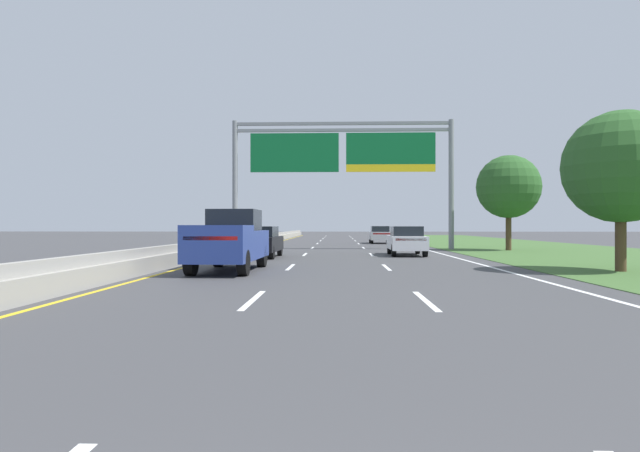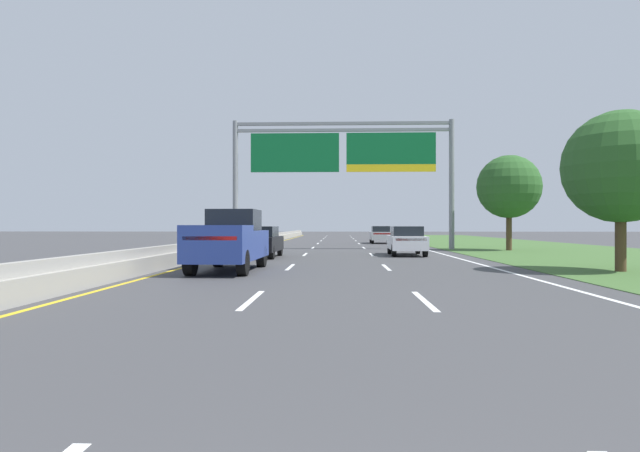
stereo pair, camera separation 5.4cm
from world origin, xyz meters
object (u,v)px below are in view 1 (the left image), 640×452
at_px(pickup_truck_blue, 230,241).
at_px(car_silver_right_lane_sedan, 380,234).
at_px(car_white_right_lane_sedan, 406,240).
at_px(car_black_left_lane_sedan, 260,241).
at_px(roadside_tree_near, 621,167).
at_px(roadside_tree_mid, 509,187).
at_px(overhead_sign_gantry, 342,157).

relative_size(pickup_truck_blue, car_silver_right_lane_sedan, 1.23).
relative_size(car_white_right_lane_sedan, car_silver_right_lane_sedan, 1.00).
bearing_deg(car_black_left_lane_sedan, pickup_truck_blue, -178.20).
xyz_separation_m(car_black_left_lane_sedan, roadside_tree_near, (13.73, -7.91, 2.82)).
bearing_deg(car_black_left_lane_sedan, roadside_tree_near, -118.80).
relative_size(roadside_tree_near, roadside_tree_mid, 0.91).
bearing_deg(roadside_tree_mid, car_white_right_lane_sedan, -142.14).
distance_m(car_silver_right_lane_sedan, car_black_left_lane_sedan, 23.12).
distance_m(car_white_right_lane_sedan, car_black_left_lane_sedan, 7.96).
bearing_deg(roadside_tree_mid, roadside_tree_near, -94.46).
relative_size(overhead_sign_gantry, roadside_tree_near, 2.69).
height_order(car_silver_right_lane_sedan, car_black_left_lane_sedan, same).
height_order(overhead_sign_gantry, pickup_truck_blue, overhead_sign_gantry).
height_order(overhead_sign_gantry, car_black_left_lane_sedan, overhead_sign_gantry).
xyz_separation_m(car_silver_right_lane_sedan, car_black_left_lane_sedan, (-7.78, -21.77, 0.00)).
distance_m(pickup_truck_blue, roadside_tree_mid, 21.94).
xyz_separation_m(car_white_right_lane_sedan, roadside_tree_mid, (7.32, 5.69, 3.30)).
bearing_deg(car_white_right_lane_sedan, pickup_truck_blue, 144.64).
bearing_deg(car_silver_right_lane_sedan, car_white_right_lane_sedan, -179.60).
xyz_separation_m(overhead_sign_gantry, roadside_tree_mid, (10.73, -1.30, -2.12)).
height_order(roadside_tree_near, roadside_tree_mid, roadside_tree_mid).
height_order(car_silver_right_lane_sedan, roadside_tree_near, roadside_tree_near).
xyz_separation_m(car_silver_right_lane_sedan, roadside_tree_mid, (7.18, -13.86, 3.30)).
bearing_deg(pickup_truck_blue, car_white_right_lane_sedan, -35.78).
relative_size(overhead_sign_gantry, car_white_right_lane_sedan, 3.39).
xyz_separation_m(roadside_tree_near, roadside_tree_mid, (1.23, 15.81, 0.48)).
bearing_deg(car_white_right_lane_sedan, car_silver_right_lane_sedan, 0.89).
xyz_separation_m(pickup_truck_blue, car_white_right_lane_sedan, (7.55, 10.14, -0.26)).
bearing_deg(pickup_truck_blue, roadside_tree_near, -89.02).
bearing_deg(overhead_sign_gantry, roadside_tree_mid, -6.93).
height_order(car_black_left_lane_sedan, roadside_tree_near, roadside_tree_near).
bearing_deg(car_white_right_lane_sedan, roadside_tree_mid, -50.84).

